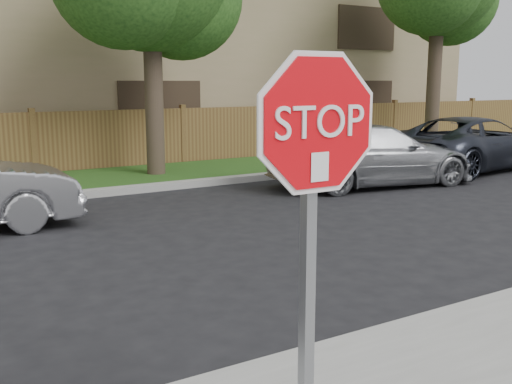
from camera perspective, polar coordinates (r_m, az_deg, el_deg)
ground at (r=5.44m, az=5.05°, el=-15.19°), size 90.00×90.00×0.00m
far_curb at (r=12.64m, az=-17.36°, el=-0.32°), size 70.00×0.30×0.15m
grass_strip at (r=14.23m, az=-18.99°, el=0.70°), size 70.00×3.00×0.12m
fence at (r=15.69m, az=-20.42°, el=4.21°), size 70.00×0.12×1.60m
stop_sign at (r=3.11m, az=5.56°, el=0.66°), size 1.01×0.13×2.55m
sedan_right at (r=13.83m, az=10.99°, el=3.52°), size 5.09×2.66×1.41m
sedan_far_right at (r=17.05m, az=19.99°, el=4.39°), size 5.32×2.89×1.42m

